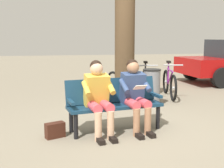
{
  "coord_description": "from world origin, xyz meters",
  "views": [
    {
      "loc": [
        1.2,
        4.71,
        1.58
      ],
      "look_at": [
        0.26,
        -0.2,
        0.75
      ],
      "focal_mm": 46.17,
      "sensor_mm": 36.0,
      "label": 1
    }
  ],
  "objects_px": {
    "bicycle_blue": "(146,84)",
    "bench": "(114,100)",
    "bicycle_orange": "(169,83)",
    "tree_trunk": "(125,31)",
    "litter_bin": "(152,88)",
    "person_companion": "(98,94)",
    "bicycle_purple": "(124,85)",
    "person_reading": "(135,92)",
    "handbag": "(55,130)"
  },
  "relations": [
    {
      "from": "bench",
      "to": "handbag",
      "type": "height_order",
      "value": "bench"
    },
    {
      "from": "tree_trunk",
      "to": "bicycle_orange",
      "type": "relative_size",
      "value": 2.03
    },
    {
      "from": "person_reading",
      "to": "person_companion",
      "type": "xyz_separation_m",
      "value": [
        0.63,
        0.11,
        -0.0
      ]
    },
    {
      "from": "person_companion",
      "to": "bicycle_purple",
      "type": "distance_m",
      "value": 2.73
    },
    {
      "from": "bench",
      "to": "bicycle_blue",
      "type": "relative_size",
      "value": 1.0
    },
    {
      "from": "person_companion",
      "to": "tree_trunk",
      "type": "height_order",
      "value": "tree_trunk"
    },
    {
      "from": "handbag",
      "to": "bicycle_orange",
      "type": "distance_m",
      "value": 3.94
    },
    {
      "from": "person_reading",
      "to": "litter_bin",
      "type": "xyz_separation_m",
      "value": [
        -0.83,
        -1.59,
        -0.24
      ]
    },
    {
      "from": "tree_trunk",
      "to": "person_companion",
      "type": "bearing_deg",
      "value": 64.18
    },
    {
      "from": "litter_bin",
      "to": "bicycle_blue",
      "type": "bearing_deg",
      "value": -99.41
    },
    {
      "from": "tree_trunk",
      "to": "litter_bin",
      "type": "distance_m",
      "value": 1.41
    },
    {
      "from": "person_reading",
      "to": "bicycle_blue",
      "type": "relative_size",
      "value": 0.72
    },
    {
      "from": "bench",
      "to": "person_reading",
      "type": "height_order",
      "value": "person_reading"
    },
    {
      "from": "handbag",
      "to": "bicycle_purple",
      "type": "xyz_separation_m",
      "value": [
        -1.71,
        -2.56,
        0.24
      ]
    },
    {
      "from": "person_reading",
      "to": "bicycle_blue",
      "type": "height_order",
      "value": "person_reading"
    },
    {
      "from": "person_companion",
      "to": "tree_trunk",
      "type": "bearing_deg",
      "value": -125.4
    },
    {
      "from": "litter_bin",
      "to": "person_reading",
      "type": "bearing_deg",
      "value": 62.38
    },
    {
      "from": "bicycle_purple",
      "to": "handbag",
      "type": "bearing_deg",
      "value": -54.91
    },
    {
      "from": "tree_trunk",
      "to": "bicycle_purple",
      "type": "height_order",
      "value": "tree_trunk"
    },
    {
      "from": "bench",
      "to": "bicycle_blue",
      "type": "height_order",
      "value": "bicycle_blue"
    },
    {
      "from": "tree_trunk",
      "to": "litter_bin",
      "type": "bearing_deg",
      "value": 177.45
    },
    {
      "from": "handbag",
      "to": "bicycle_purple",
      "type": "height_order",
      "value": "bicycle_purple"
    },
    {
      "from": "bicycle_blue",
      "to": "bicycle_purple",
      "type": "relative_size",
      "value": 1.04
    },
    {
      "from": "bench",
      "to": "bicycle_purple",
      "type": "bearing_deg",
      "value": -116.85
    },
    {
      "from": "bench",
      "to": "handbag",
      "type": "bearing_deg",
      "value": 4.55
    },
    {
      "from": "litter_bin",
      "to": "bicycle_purple",
      "type": "xyz_separation_m",
      "value": [
        0.45,
        -0.83,
        -0.07
      ]
    },
    {
      "from": "handbag",
      "to": "bicycle_purple",
      "type": "relative_size",
      "value": 0.19
    },
    {
      "from": "bench",
      "to": "litter_bin",
      "type": "relative_size",
      "value": 1.95
    },
    {
      "from": "litter_bin",
      "to": "person_companion",
      "type": "bearing_deg",
      "value": 49.2
    },
    {
      "from": "person_companion",
      "to": "bicycle_blue",
      "type": "relative_size",
      "value": 0.72
    },
    {
      "from": "tree_trunk",
      "to": "bicycle_blue",
      "type": "height_order",
      "value": "tree_trunk"
    },
    {
      "from": "person_companion",
      "to": "litter_bin",
      "type": "height_order",
      "value": "person_companion"
    },
    {
      "from": "person_companion",
      "to": "person_reading",
      "type": "bearing_deg",
      "value": 179.95
    },
    {
      "from": "bicycle_orange",
      "to": "bicycle_purple",
      "type": "distance_m",
      "value": 1.24
    },
    {
      "from": "person_reading",
      "to": "bicycle_orange",
      "type": "bearing_deg",
      "value": -132.77
    },
    {
      "from": "person_companion",
      "to": "handbag",
      "type": "distance_m",
      "value": 0.89
    },
    {
      "from": "tree_trunk",
      "to": "bicycle_orange",
      "type": "height_order",
      "value": "tree_trunk"
    },
    {
      "from": "bench",
      "to": "handbag",
      "type": "relative_size",
      "value": 5.52
    },
    {
      "from": "person_reading",
      "to": "litter_bin",
      "type": "height_order",
      "value": "person_reading"
    },
    {
      "from": "tree_trunk",
      "to": "bicycle_blue",
      "type": "xyz_separation_m",
      "value": [
        -0.78,
        -0.89,
        -1.33
      ]
    },
    {
      "from": "bench",
      "to": "bicycle_purple",
      "type": "distance_m",
      "value": 2.42
    },
    {
      "from": "bicycle_blue",
      "to": "bicycle_orange",
      "type": "bearing_deg",
      "value": 98.72
    },
    {
      "from": "person_companion",
      "to": "bicycle_blue",
      "type": "xyz_separation_m",
      "value": [
        -1.61,
        -2.61,
        -0.3
      ]
    },
    {
      "from": "person_reading",
      "to": "tree_trunk",
      "type": "bearing_deg",
      "value": -106.69
    },
    {
      "from": "bicycle_blue",
      "to": "bicycle_purple",
      "type": "bearing_deg",
      "value": -70.48
    },
    {
      "from": "person_companion",
      "to": "handbag",
      "type": "bearing_deg",
      "value": -6.83
    },
    {
      "from": "handbag",
      "to": "bicycle_purple",
      "type": "bearing_deg",
      "value": -123.72
    },
    {
      "from": "person_companion",
      "to": "bicycle_blue",
      "type": "distance_m",
      "value": 3.08
    },
    {
      "from": "litter_bin",
      "to": "handbag",
      "type": "bearing_deg",
      "value": 38.66
    },
    {
      "from": "bicycle_blue",
      "to": "bench",
      "type": "bearing_deg",
      "value": -17.32
    }
  ]
}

